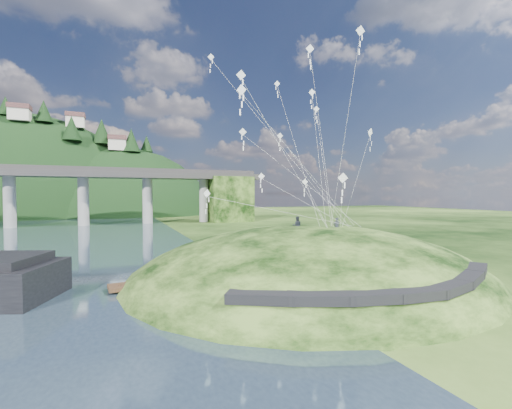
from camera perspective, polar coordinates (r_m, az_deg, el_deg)
name	(u,v)px	position (r m, az deg, el deg)	size (l,w,h in m)	color
ground	(239,292)	(29.15, -2.79, -14.34)	(320.00, 320.00, 0.00)	black
grass_hill	(310,293)	(34.67, 8.96, -14.30)	(36.00, 32.00, 13.00)	black
footpath	(400,287)	(24.49, 22.81, -12.58)	(22.29, 5.84, 0.83)	black
bridge	(37,187)	(97.89, -32.68, 2.47)	(160.00, 11.00, 15.00)	#2D2B2B
far_ridge	(12,236)	(153.15, -35.51, -4.34)	(153.00, 70.00, 94.50)	black
wooden_dock	(183,280)	(32.11, -12.15, -12.14)	(12.46, 3.12, 0.88)	#382417
kite_flyers	(309,217)	(33.55, 8.81, -2.02)	(4.02, 2.95, 1.89)	#242830
kite_swarm	(287,115)	(34.79, 5.15, 14.70)	(17.51, 15.52, 16.25)	white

